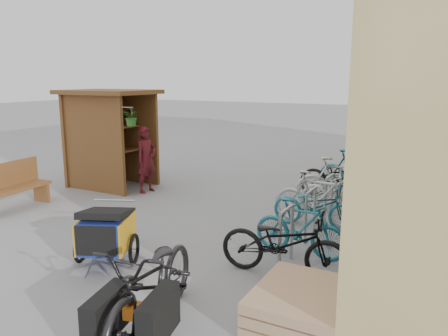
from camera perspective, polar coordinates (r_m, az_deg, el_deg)
The scene contains 17 objects.
ground at distance 7.61m, azimuth -8.73°, elevation -9.07°, with size 80.00×80.00×0.00m, color gray.
kiosk at distance 11.19m, azimuth -15.05°, elevation 5.49°, with size 2.49×1.65×2.40m.
bike_rack at distance 8.61m, azimuth 13.54°, elevation -3.21°, with size 0.05×5.35×0.86m.
pallet_stack at distance 5.12m, azimuth 10.17°, elevation -17.37°, with size 1.00×1.20×0.40m.
bench at distance 10.06m, azimuth -25.82°, elevation -2.04°, with size 0.62×1.58×0.98m.
shopping_carts at distance 12.18m, azimuth 21.28°, elevation 1.16°, with size 0.60×1.66×1.08m.
child_trailer at distance 6.68m, azimuth -15.14°, elevation -7.96°, with size 0.98×1.48×0.87m.
cargo_bike at distance 4.82m, azimuth -9.26°, elevation -14.88°, with size 1.14×2.16×1.08m.
person_kiosk at distance 10.49m, azimuth -10.11°, elevation 1.09°, with size 0.57×0.38×1.57m, color maroon.
bike_0 at distance 6.08m, azimuth 7.83°, elevation -9.72°, with size 0.63×1.80×0.94m, color black.
bike_1 at distance 6.79m, azimuth 9.94°, elevation -7.75°, with size 0.42×1.47×0.88m, color #1D6577.
bike_2 at distance 8.09m, azimuth 11.79°, elevation -4.88°, with size 0.54×1.56×0.82m, color #1D6577.
bike_3 at distance 8.24m, azimuth 12.10°, elevation -3.91°, with size 0.47×1.67×1.00m, color #B6B7BB.
bike_4 at distance 9.11m, azimuth 14.88°, elevation -3.14°, with size 0.55×1.57×0.83m, color #B6B7BB.
bike_5 at distance 9.46m, azimuth 14.72°, elevation -1.83°, with size 0.50×1.77×1.07m, color silver.
bike_6 at distance 10.12m, azimuth 15.19°, elevation -1.16°, with size 0.67×1.92×1.01m, color black.
bike_7 at distance 10.57m, azimuth 16.64°, elevation -0.59°, with size 0.49×1.74×1.05m, color #1D6577.
Camera 1 is at (4.29, -5.69, 2.68)m, focal length 35.00 mm.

